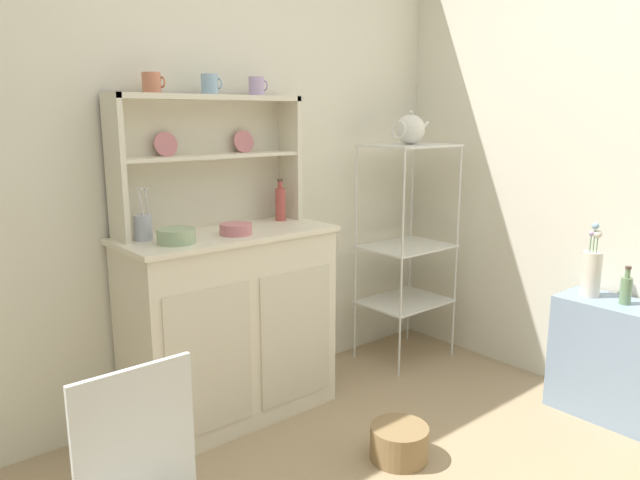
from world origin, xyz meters
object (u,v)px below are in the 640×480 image
Objects in this scene: side_shelf_blue at (608,358)px; jam_bottle at (280,203)px; hutch_shelf_unit at (206,151)px; cup_terracotta_0 at (152,83)px; hutch_cabinet at (230,323)px; oil_bottle at (626,289)px; floor_basket at (399,443)px; porcelain_teapot at (410,129)px; bakers_rack at (407,230)px; flower_vase at (591,271)px; utensil_jar at (143,227)px; bowl_mixing_large at (176,236)px.

jam_bottle is (-1.03, 1.25, 0.71)m from side_shelf_blue.
cup_terracotta_0 is at bearing -171.66° from hutch_shelf_unit.
oil_bottle is (1.40, -1.22, 0.18)m from hutch_cabinet.
porcelain_teapot reaches higher than floor_basket.
hutch_shelf_unit is 2.17m from side_shelf_blue.
bakers_rack is at bearing 40.98° from floor_basket.
porcelain_teapot is (0.83, 0.73, 1.29)m from floor_basket.
flower_vase is at bearing -36.94° from hutch_cabinet.
cup_terracotta_0 is (-1.67, 1.29, 1.29)m from side_shelf_blue.
floor_basket is 0.68× the size of flower_vase.
jam_bottle is at bearing 13.15° from hutch_cabinet.
oil_bottle reaches higher than floor_basket.
bakers_rack is 7.03× the size of oil_bottle.
bakers_rack is at bearing -7.28° from cup_terracotta_0.
bakers_rack is 3.48× the size of flower_vase.
hutch_cabinet is at bearing 143.06° from flower_vase.
side_shelf_blue is 2.27m from utensil_jar.
hutch_cabinet is 2.73× the size of flower_vase.
bakers_rack is 1.02m from flower_vase.
utensil_jar reaches higher than oil_bottle.
cup_terracotta_0 reaches higher than hutch_cabinet.
hutch_shelf_unit is at bearing 169.16° from porcelain_teapot.
jam_bottle is at bearing 87.74° from floor_basket.
flower_vase is (0.22, -0.99, -0.09)m from bakers_rack.
hutch_cabinet is 0.63m from utensil_jar.
side_shelf_blue is 1.77m from jam_bottle.
bakers_rack is 6.02× the size of jam_bottle.
bowl_mixing_large reaches higher than side_shelf_blue.
bakers_rack reaches higher than side_shelf_blue.
bakers_rack is 2.22× the size of side_shelf_blue.
flower_vase is (1.76, -1.13, -0.27)m from utensil_jar.
cup_terracotta_0 is 0.25× the size of flower_vase.
hutch_shelf_unit is 2.06m from oil_bottle.
hutch_cabinet reaches higher than floor_basket.
utensil_jar is (-0.37, -0.08, -0.31)m from hutch_shelf_unit.
hutch_shelf_unit reaches higher than hutch_cabinet.
cup_terracotta_0 reaches higher than hutch_shelf_unit.
bowl_mixing_large is 1.52m from porcelain_teapot.
bowl_mixing_large is 2.06m from oil_bottle.
oil_bottle is at bearing -21.97° from floor_basket.
bakers_rack reaches higher than flower_vase.
bakers_rack reaches higher than utensil_jar.
porcelain_teapot is 1.41× the size of oil_bottle.
floor_basket is at bearing -92.26° from jam_bottle.
jam_bottle is 0.92× the size of utensil_jar.
floor_basket is (0.33, -0.95, -1.20)m from hutch_shelf_unit.
bowl_mixing_large is at bearing 131.22° from floor_basket.
porcelain_teapot is at bearing 101.58° from side_shelf_blue.
cup_terracotta_0 is 0.61m from utensil_jar.
hutch_shelf_unit is 3.75× the size of floor_basket.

